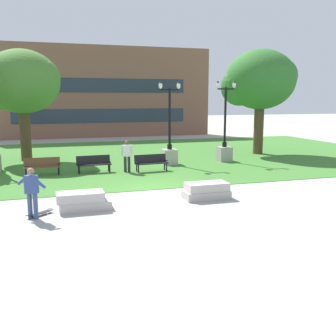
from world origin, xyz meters
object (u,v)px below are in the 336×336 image
(skateboard, at_px, (40,213))
(lamp_post_center, at_px, (224,145))
(concrete_block_center, at_px, (83,201))
(park_bench_near_left, at_px, (151,162))
(person_bystander_near_lawn, at_px, (127,154))
(concrete_block_left, at_px, (206,191))
(person_skateboarder, at_px, (32,190))
(lamp_post_right, at_px, (170,148))
(park_bench_near_right, at_px, (94,163))
(park_bench_far_left, at_px, (42,165))

(skateboard, bearing_deg, lamp_post_center, 38.88)
(concrete_block_center, bearing_deg, lamp_post_center, 41.80)
(park_bench_near_left, distance_m, person_bystander_near_lawn, 1.38)
(park_bench_near_left, bearing_deg, concrete_block_left, -84.47)
(person_skateboarder, distance_m, park_bench_near_left, 9.25)
(skateboard, relative_size, person_bystander_near_lawn, 0.52)
(concrete_block_center, distance_m, lamp_post_right, 10.24)
(concrete_block_left, xyz_separation_m, lamp_post_center, (4.70, 8.37, 0.72))
(park_bench_near_right, distance_m, person_bystander_near_lawn, 1.83)
(skateboard, height_order, lamp_post_center, lamp_post_center)
(park_bench_near_right, bearing_deg, concrete_block_left, -62.00)
(lamp_post_center, bearing_deg, concrete_block_center, -138.20)
(person_skateboarder, bearing_deg, concrete_block_left, 7.00)
(park_bench_near_left, bearing_deg, skateboard, -129.79)
(concrete_block_left, height_order, person_skateboarder, person_skateboarder)
(park_bench_near_right, distance_m, lamp_post_right, 4.89)
(concrete_block_left, height_order, park_bench_far_left, park_bench_far_left)
(person_skateboarder, relative_size, lamp_post_right, 0.35)
(lamp_post_center, relative_size, person_bystander_near_lawn, 2.91)
(park_bench_near_left, height_order, park_bench_far_left, same)
(concrete_block_left, bearing_deg, lamp_post_right, 82.83)
(park_bench_near_right, xyz_separation_m, person_bystander_near_lawn, (1.72, -0.42, 0.44))
(skateboard, bearing_deg, person_skateboarder, -124.47)
(concrete_block_center, bearing_deg, lamp_post_right, 54.99)
(lamp_post_center, xyz_separation_m, lamp_post_right, (-3.67, -0.15, -0.01))
(lamp_post_center, distance_m, person_bystander_near_lawn, 6.90)
(concrete_block_left, xyz_separation_m, park_bench_near_right, (-3.64, 6.84, 0.23))
(person_bystander_near_lawn, bearing_deg, park_bench_far_left, 174.43)
(concrete_block_left, distance_m, park_bench_near_left, 6.36)
(skateboard, relative_size, park_bench_near_right, 0.49)
(person_skateboarder, height_order, park_bench_near_right, person_skateboarder)
(concrete_block_left, distance_m, park_bench_near_right, 7.75)
(person_skateboarder, bearing_deg, park_bench_near_left, 50.42)
(concrete_block_center, relative_size, lamp_post_center, 0.38)
(skateboard, height_order, park_bench_near_left, park_bench_near_left)
(skateboard, relative_size, lamp_post_center, 0.18)
(lamp_post_right, xyz_separation_m, person_bystander_near_lawn, (-2.95, -1.80, -0.03))
(park_bench_near_left, xyz_separation_m, park_bench_near_right, (-3.02, 0.51, 0.00))
(lamp_post_right, bearing_deg, skateboard, -130.07)
(person_skateboarder, relative_size, person_bystander_near_lawn, 1.00)
(park_bench_near_left, height_order, lamp_post_center, lamp_post_center)
(concrete_block_left, xyz_separation_m, park_bench_far_left, (-6.26, 6.84, 0.23))
(park_bench_near_left, relative_size, park_bench_far_left, 1.01)
(park_bench_far_left, bearing_deg, concrete_block_center, -78.45)
(skateboard, distance_m, park_bench_near_right, 7.82)
(concrete_block_left, bearing_deg, park_bench_near_left, 95.53)
(lamp_post_center, bearing_deg, park_bench_near_right, -169.60)
(park_bench_far_left, bearing_deg, lamp_post_right, 10.68)
(concrete_block_center, bearing_deg, concrete_block_left, 1.83)
(concrete_block_center, distance_m, park_bench_far_left, 7.14)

